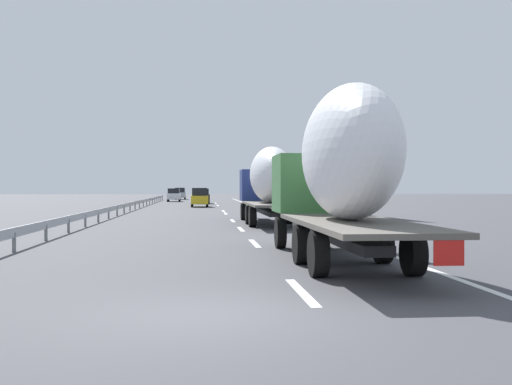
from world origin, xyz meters
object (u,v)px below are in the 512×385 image
(truck_lead, at_px, (269,181))
(truck_trailing, at_px, (340,168))
(car_silver_hatch, at_px, (180,194))
(road_sign, at_px, (274,186))
(car_black_suv, at_px, (202,196))
(car_white_van, at_px, (174,195))
(car_yellow_coupe, at_px, (200,197))

(truck_lead, relative_size, truck_trailing, 1.03)
(car_silver_hatch, xyz_separation_m, road_sign, (-45.55, -10.15, 1.20))
(car_black_suv, bearing_deg, car_white_van, 18.85)
(truck_trailing, bearing_deg, car_black_suv, 3.35)
(car_yellow_coupe, bearing_deg, truck_lead, -172.84)
(road_sign, bearing_deg, truck_trailing, 175.73)
(truck_trailing, height_order, car_white_van, truck_trailing)
(truck_lead, distance_m, car_black_suv, 43.14)
(truck_trailing, xyz_separation_m, road_sign, (41.47, -3.10, -0.40))
(truck_trailing, bearing_deg, car_white_van, 5.90)
(car_black_suv, height_order, car_silver_hatch, car_silver_hatch)
(car_silver_hatch, distance_m, road_sign, 46.69)
(truck_lead, bearing_deg, car_black_suv, 4.71)
(car_silver_hatch, height_order, car_white_van, car_silver_hatch)
(truck_lead, distance_m, truck_trailing, 17.50)
(car_yellow_coupe, distance_m, car_silver_hatch, 39.43)
(car_silver_hatch, relative_size, road_sign, 1.38)
(car_yellow_coupe, bearing_deg, car_white_van, 8.56)
(truck_trailing, relative_size, car_white_van, 2.85)
(car_silver_hatch, height_order, road_sign, road_sign)
(truck_trailing, bearing_deg, truck_lead, -0.00)
(car_black_suv, height_order, car_white_van, car_white_van)
(car_silver_hatch, bearing_deg, car_white_van, 178.56)
(car_black_suv, xyz_separation_m, car_silver_hatch, (26.56, 3.51, 0.03))
(car_silver_hatch, relative_size, car_white_van, 1.02)
(truck_lead, xyz_separation_m, car_yellow_coupe, (30.23, 3.80, -1.42))
(truck_trailing, distance_m, car_black_suv, 60.59)
(car_white_van, bearing_deg, car_yellow_coupe, -171.44)
(car_yellow_coupe, height_order, car_white_van, car_yellow_coupe)
(truck_lead, bearing_deg, truck_trailing, 180.00)
(truck_trailing, height_order, car_silver_hatch, truck_trailing)
(truck_trailing, distance_m, car_silver_hatch, 87.33)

